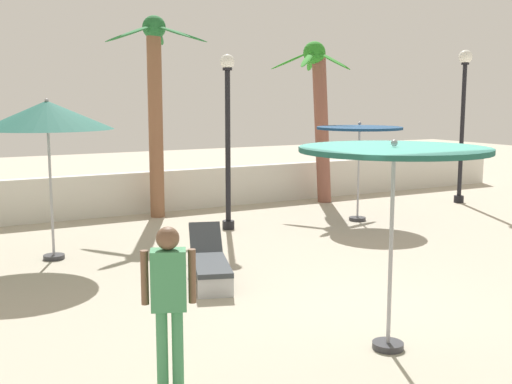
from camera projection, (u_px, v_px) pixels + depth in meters
name	position (u px, v px, depth m)	size (l,w,h in m)	color
ground_plane	(382.00, 332.00, 8.36)	(56.00, 56.00, 0.00)	#B2A893
boundary_wall	(139.00, 193.00, 16.78)	(25.20, 0.30, 1.09)	silver
patio_umbrella_0	(394.00, 159.00, 7.47)	(2.23, 2.23, 2.55)	#333338
patio_umbrella_2	(47.00, 116.00, 11.72)	(2.40, 2.40, 3.01)	#333338
patio_umbrella_3	(359.00, 134.00, 15.55)	(2.08, 2.08, 2.44)	#333338
palm_tree_1	(319.00, 105.00, 18.13)	(2.27, 2.42, 4.57)	brown
palm_tree_2	(155.00, 95.00, 15.90)	(2.51, 2.57, 5.01)	brown
lamp_post_0	(228.00, 130.00, 14.50)	(0.33, 0.33, 3.98)	black
lamp_post_1	(463.00, 108.00, 18.15)	(0.38, 0.38, 4.33)	black
lounge_chair_0	(210.00, 259.00, 10.59)	(1.13, 1.96, 0.84)	#B7B7BC
guest_1	(169.00, 292.00, 6.55)	(0.52, 0.36, 1.75)	#3F8C59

